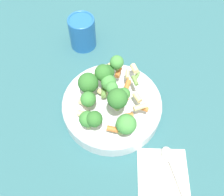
{
  "coord_description": "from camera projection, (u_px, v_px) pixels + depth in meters",
  "views": [
    {
      "loc": [
        -0.12,
        0.3,
        0.57
      ],
      "look_at": [
        0.0,
        0.0,
        0.06
      ],
      "focal_mm": 42.0,
      "sensor_mm": 36.0,
      "label": 1
    }
  ],
  "objects": [
    {
      "name": "ground_plane",
      "position": [
        112.0,
        111.0,
        0.65
      ],
      "size": [
        3.0,
        3.0,
        0.0
      ],
      "primitive_type": "plane",
      "color": "#2D6066"
    },
    {
      "name": "napkin",
      "position": [
        164.0,
        186.0,
        0.55
      ],
      "size": [
        0.16,
        0.2,
        0.01
      ],
      "color": "white",
      "rests_on": "ground_plane"
    },
    {
      "name": "pasta_salad",
      "position": [
        106.0,
        94.0,
        0.57
      ],
      "size": [
        0.17,
        0.2,
        0.09
      ],
      "color": "#8CB766",
      "rests_on": "bowl"
    },
    {
      "name": "cup",
      "position": [
        82.0,
        32.0,
        0.73
      ],
      "size": [
        0.07,
        0.07,
        0.09
      ],
      "color": "#2366B2",
      "rests_on": "ground_plane"
    },
    {
      "name": "bowl",
      "position": [
        112.0,
        106.0,
        0.63
      ],
      "size": [
        0.24,
        0.24,
        0.04
      ],
      "color": "silver",
      "rests_on": "ground_plane"
    },
    {
      "name": "spoon",
      "position": [
        172.0,
        166.0,
        0.57
      ],
      "size": [
        0.1,
        0.13,
        0.01
      ],
      "rotation": [
        0.0,
        0.0,
        11.64
      ],
      "color": "silver",
      "rests_on": "napkin"
    }
  ]
}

